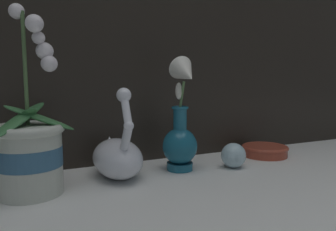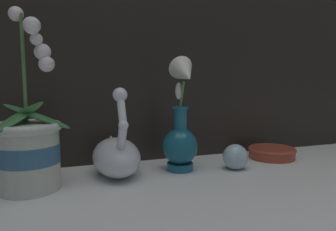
{
  "view_description": "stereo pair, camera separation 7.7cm",
  "coord_description": "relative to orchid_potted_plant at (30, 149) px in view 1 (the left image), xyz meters",
  "views": [
    {
      "loc": [
        -0.37,
        -0.65,
        0.25
      ],
      "look_at": [
        -0.01,
        0.12,
        0.15
      ],
      "focal_mm": 35.0,
      "sensor_mm": 36.0,
      "label": 1
    },
    {
      "loc": [
        -0.3,
        -0.68,
        0.25
      ],
      "look_at": [
        -0.01,
        0.12,
        0.15
      ],
      "focal_mm": 35.0,
      "sensor_mm": 36.0,
      "label": 2
    }
  ],
  "objects": [
    {
      "name": "orchid_potted_plant",
      "position": [
        0.0,
        0.0,
        0.0
      ],
      "size": [
        0.18,
        0.17,
        0.4
      ],
      "color": "beige",
      "rests_on": "ground_plane"
    },
    {
      "name": "swan_figurine",
      "position": [
        0.2,
        0.04,
        -0.04
      ],
      "size": [
        0.12,
        0.21,
        0.23
      ],
      "color": "white",
      "rests_on": "ground_plane"
    },
    {
      "name": "ground_plane",
      "position": [
        0.35,
        -0.08,
        -0.1
      ],
      "size": [
        2.8,
        2.8,
        0.0
      ],
      "primitive_type": "plane",
      "color": "silver"
    },
    {
      "name": "glass_sphere",
      "position": [
        0.52,
        -0.01,
        -0.06
      ],
      "size": [
        0.07,
        0.07,
        0.07
      ],
      "color": "silver",
      "rests_on": "ground_plane"
    },
    {
      "name": "amber_dish",
      "position": [
        0.69,
        0.06,
        -0.08
      ],
      "size": [
        0.15,
        0.15,
        0.03
      ],
      "color": "#A8422D",
      "rests_on": "ground_plane"
    },
    {
      "name": "blue_vase",
      "position": [
        0.37,
        0.02,
        0.01
      ],
      "size": [
        0.09,
        0.13,
        0.3
      ],
      "color": "#195B75",
      "rests_on": "ground_plane"
    }
  ]
}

